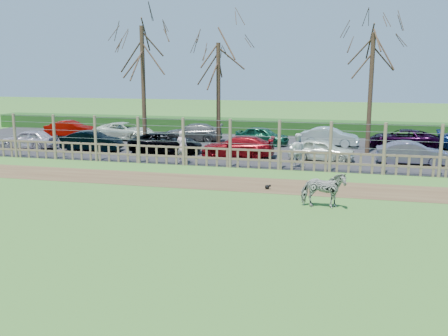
% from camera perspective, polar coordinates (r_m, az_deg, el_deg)
% --- Properties ---
extents(ground, '(120.00, 120.00, 0.00)m').
position_cam_1_polar(ground, '(18.09, -4.95, -4.80)').
color(ground, '#6B9C3E').
rests_on(ground, ground).
extents(dirt_strip, '(34.00, 2.80, 0.01)m').
position_cam_1_polar(dirt_strip, '(22.26, -1.30, -1.65)').
color(dirt_strip, brown).
rests_on(dirt_strip, ground).
extents(asphalt, '(44.00, 13.00, 0.04)m').
position_cam_1_polar(asphalt, '(31.85, 3.30, 2.34)').
color(asphalt, '#232326').
rests_on(asphalt, ground).
extents(hedge, '(46.00, 2.00, 1.10)m').
position_cam_1_polar(hedge, '(38.63, 5.17, 4.71)').
color(hedge, '#1E4716').
rests_on(hedge, ground).
extents(fence, '(30.16, 0.16, 2.50)m').
position_cam_1_polar(fence, '(25.44, 0.71, 1.84)').
color(fence, brown).
rests_on(fence, ground).
extents(tree_left, '(4.80, 4.80, 7.88)m').
position_cam_1_polar(tree_left, '(31.37, -9.30, 12.34)').
color(tree_left, '#3D2B1E').
rests_on(tree_left, ground).
extents(tree_mid, '(4.80, 4.80, 6.83)m').
position_cam_1_polar(tree_mid, '(30.90, -0.65, 11.11)').
color(tree_mid, '#3D2B1E').
rests_on(tree_mid, ground).
extents(tree_right, '(4.80, 4.80, 7.35)m').
position_cam_1_polar(tree_right, '(30.49, 16.56, 11.35)').
color(tree_right, '#3D2B1E').
rests_on(tree_right, ground).
extents(zebra, '(1.63, 0.81, 1.35)m').
position_cam_1_polar(zebra, '(18.50, 11.27, -2.45)').
color(zebra, gray).
rests_on(zebra, ground).
extents(visitor_a, '(0.71, 0.56, 1.72)m').
position_cam_1_polar(visitor_a, '(26.63, -4.81, 2.45)').
color(visitor_a, silver).
rests_on(visitor_a, asphalt).
extents(visitor_b, '(0.87, 0.69, 1.72)m').
position_cam_1_polar(visitor_b, '(25.70, 8.35, 2.04)').
color(visitor_b, silver).
rests_on(visitor_b, asphalt).
extents(crow, '(0.26, 0.19, 0.21)m').
position_cam_1_polar(crow, '(21.09, 4.99, -2.16)').
color(crow, black).
rests_on(crow, ground).
extents(car_0, '(3.60, 1.62, 1.20)m').
position_cam_1_polar(car_0, '(33.42, -21.41, 3.08)').
color(car_0, '#C2B7C4').
rests_on(car_0, asphalt).
extents(car_1, '(3.75, 1.62, 1.20)m').
position_cam_1_polar(car_1, '(31.40, -14.86, 2.99)').
color(car_1, black).
rests_on(car_1, asphalt).
extents(car_2, '(4.49, 2.39, 1.20)m').
position_cam_1_polar(car_2, '(29.84, -6.67, 2.87)').
color(car_2, black).
rests_on(car_2, asphalt).
extents(car_3, '(4.22, 1.90, 1.20)m').
position_cam_1_polar(car_3, '(28.25, 1.59, 2.46)').
color(car_3, maroon).
rests_on(car_3, asphalt).
extents(car_4, '(3.68, 1.89, 1.20)m').
position_cam_1_polar(car_4, '(27.63, 11.10, 2.05)').
color(car_4, silver).
rests_on(car_4, asphalt).
extents(car_5, '(3.64, 1.27, 1.20)m').
position_cam_1_polar(car_5, '(27.81, 20.73, 1.58)').
color(car_5, '#58546B').
rests_on(car_5, asphalt).
extents(car_7, '(3.75, 1.62, 1.20)m').
position_cam_1_polar(car_7, '(38.03, -17.11, 4.28)').
color(car_7, '#850702').
rests_on(car_7, asphalt).
extents(car_8, '(4.51, 2.46, 1.20)m').
position_cam_1_polar(car_8, '(35.89, -11.30, 4.17)').
color(car_8, silver).
rests_on(car_8, asphalt).
extents(car_9, '(4.32, 2.22, 1.20)m').
position_cam_1_polar(car_9, '(34.47, -3.63, 4.08)').
color(car_9, '#5E5F5C').
rests_on(car_9, asphalt).
extents(car_10, '(3.68, 1.86, 1.20)m').
position_cam_1_polar(car_10, '(32.88, 4.39, 3.71)').
color(car_10, '#135135').
rests_on(car_10, asphalt).
extents(car_11, '(3.77, 1.69, 1.20)m').
position_cam_1_polar(car_11, '(32.96, 12.00, 3.51)').
color(car_11, '#ACC2BA').
rests_on(car_11, asphalt).
extents(car_12, '(4.43, 2.25, 1.20)m').
position_cam_1_polar(car_12, '(33.21, 19.65, 3.15)').
color(car_12, black).
rests_on(car_12, asphalt).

